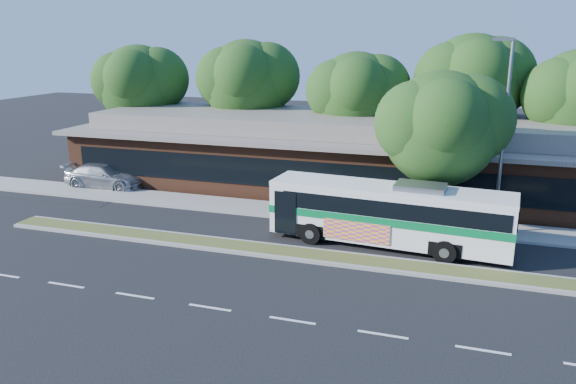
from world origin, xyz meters
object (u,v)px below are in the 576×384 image
transit_bus (390,210)px  sedan (105,176)px  lamp_post (503,133)px  sidewalk_tree (450,126)px

transit_bus → sedan: transit_bus is taller
transit_bus → sedan: (-18.33, 4.82, -0.92)m
sedan → lamp_post: bearing=-95.8°
lamp_post → sidewalk_tree: lamp_post is taller
lamp_post → sidewalk_tree: (-2.36, 0.33, 0.14)m
transit_bus → sidewalk_tree: sidewalk_tree is taller
lamp_post → transit_bus: size_ratio=0.84×
lamp_post → sedan: bearing=175.5°
transit_bus → lamp_post: bearing=38.3°
lamp_post → sidewalk_tree: size_ratio=1.19×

